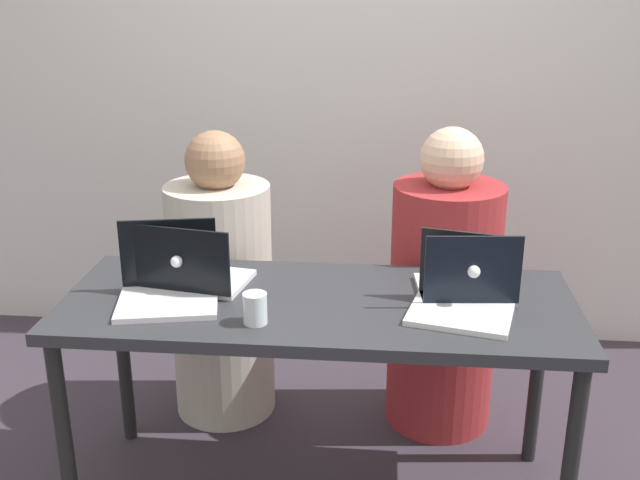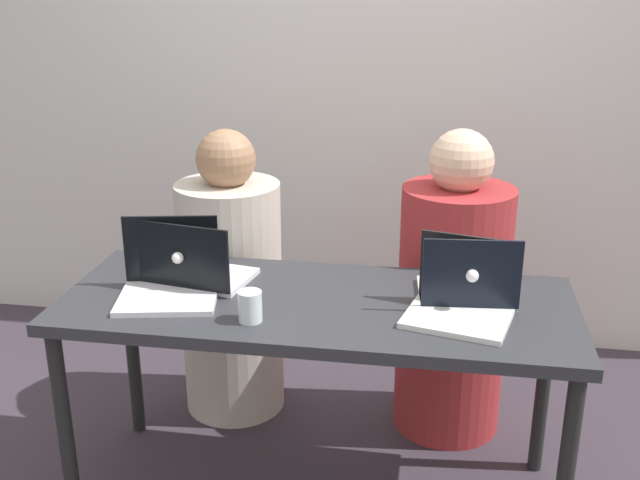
{
  "view_description": "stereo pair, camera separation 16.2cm",
  "coord_description": "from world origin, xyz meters",
  "px_view_note": "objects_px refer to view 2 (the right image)",
  "views": [
    {
      "loc": [
        0.21,
        -2.18,
        1.73
      ],
      "look_at": [
        0.0,
        0.06,
        0.93
      ],
      "focal_mm": 42.0,
      "sensor_mm": 36.0,
      "label": 1
    },
    {
      "loc": [
        0.37,
        -2.15,
        1.73
      ],
      "look_at": [
        0.0,
        0.06,
        0.93
      ],
      "focal_mm": 42.0,
      "sensor_mm": 36.0,
      "label": 2
    }
  ],
  "objects_px": {
    "laptop_back_right": "(467,287)",
    "person_on_left": "(231,289)",
    "laptop_back_left": "(193,269)",
    "laptop_front_left": "(169,280)",
    "laptop_front_right": "(461,300)",
    "water_glass_left": "(250,308)",
    "person_on_right": "(452,301)"
  },
  "relations": [
    {
      "from": "laptop_front_right",
      "to": "laptop_back_left",
      "type": "distance_m",
      "value": 0.89
    },
    {
      "from": "person_on_left",
      "to": "water_glass_left",
      "type": "relative_size",
      "value": 12.37
    },
    {
      "from": "laptop_front_right",
      "to": "laptop_back_right",
      "type": "relative_size",
      "value": 1.11
    },
    {
      "from": "person_on_left",
      "to": "water_glass_left",
      "type": "xyz_separation_m",
      "value": [
        0.27,
        -0.71,
        0.26
      ]
    },
    {
      "from": "person_on_left",
      "to": "person_on_right",
      "type": "xyz_separation_m",
      "value": [
        0.88,
        0.0,
        0.01
      ]
    },
    {
      "from": "water_glass_left",
      "to": "laptop_back_right",
      "type": "bearing_deg",
      "value": 20.94
    },
    {
      "from": "laptop_back_right",
      "to": "person_on_left",
      "type": "bearing_deg",
      "value": -32.26
    },
    {
      "from": "laptop_front_right",
      "to": "water_glass_left",
      "type": "relative_size",
      "value": 3.7
    },
    {
      "from": "person_on_right",
      "to": "laptop_back_left",
      "type": "bearing_deg",
      "value": 25.8
    },
    {
      "from": "water_glass_left",
      "to": "laptop_front_left",
      "type": "bearing_deg",
      "value": 155.11
    },
    {
      "from": "person_on_left",
      "to": "laptop_front_right",
      "type": "bearing_deg",
      "value": 138.81
    },
    {
      "from": "person_on_right",
      "to": "water_glass_left",
      "type": "relative_size",
      "value": 12.68
    },
    {
      "from": "person_on_right",
      "to": "laptop_back_right",
      "type": "bearing_deg",
      "value": 91.51
    },
    {
      "from": "laptop_front_right",
      "to": "water_glass_left",
      "type": "distance_m",
      "value": 0.64
    },
    {
      "from": "laptop_front_right",
      "to": "water_glass_left",
      "type": "xyz_separation_m",
      "value": [
        -0.62,
        -0.14,
        -0.01
      ]
    },
    {
      "from": "person_on_right",
      "to": "laptop_front_left",
      "type": "bearing_deg",
      "value": 29.77
    },
    {
      "from": "person_on_left",
      "to": "laptop_back_right",
      "type": "height_order",
      "value": "person_on_left"
    },
    {
      "from": "laptop_front_right",
      "to": "laptop_front_left",
      "type": "relative_size",
      "value": 1.0
    },
    {
      "from": "person_on_left",
      "to": "person_on_right",
      "type": "relative_size",
      "value": 0.98
    },
    {
      "from": "laptop_back_left",
      "to": "laptop_front_left",
      "type": "distance_m",
      "value": 0.12
    },
    {
      "from": "person_on_left",
      "to": "laptop_back_left",
      "type": "relative_size",
      "value": 3.07
    },
    {
      "from": "person_on_left",
      "to": "laptop_back_left",
      "type": "height_order",
      "value": "person_on_left"
    },
    {
      "from": "laptop_back_right",
      "to": "laptop_front_left",
      "type": "bearing_deg",
      "value": 1.18
    },
    {
      "from": "person_on_right",
      "to": "laptop_back_left",
      "type": "distance_m",
      "value": 1.02
    },
    {
      "from": "laptop_back_left",
      "to": "laptop_back_right",
      "type": "height_order",
      "value": "laptop_back_right"
    },
    {
      "from": "laptop_front_right",
      "to": "water_glass_left",
      "type": "height_order",
      "value": "laptop_front_right"
    },
    {
      "from": "laptop_back_right",
      "to": "water_glass_left",
      "type": "xyz_separation_m",
      "value": [
        -0.64,
        -0.25,
        -0.01
      ]
    },
    {
      "from": "person_on_left",
      "to": "laptop_back_left",
      "type": "xyz_separation_m",
      "value": [
        0.01,
        -0.46,
        0.27
      ]
    },
    {
      "from": "person_on_right",
      "to": "laptop_front_right",
      "type": "xyz_separation_m",
      "value": [
        0.01,
        -0.57,
        0.26
      ]
    },
    {
      "from": "laptop_back_left",
      "to": "laptop_front_right",
      "type": "bearing_deg",
      "value": -176.98
    },
    {
      "from": "person_on_right",
      "to": "laptop_back_right",
      "type": "height_order",
      "value": "person_on_right"
    },
    {
      "from": "person_on_left",
      "to": "water_glass_left",
      "type": "bearing_deg",
      "value": 102.33
    }
  ]
}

